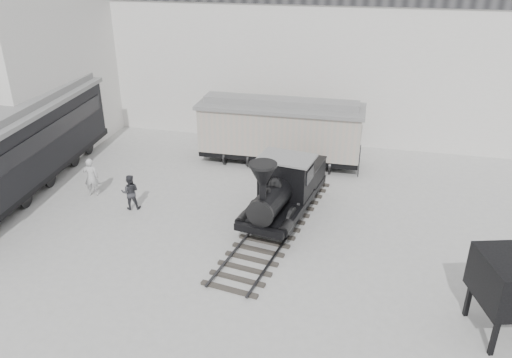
% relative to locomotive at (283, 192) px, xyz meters
% --- Properties ---
extents(ground, '(90.00, 90.00, 0.00)m').
position_rel_locomotive_xyz_m(ground, '(-1.46, -4.20, -1.30)').
color(ground, '#9E9E9B').
extents(north_wall, '(34.00, 2.51, 11.00)m').
position_rel_locomotive_xyz_m(north_wall, '(-1.46, 10.79, 4.25)').
color(north_wall, silver).
rests_on(north_wall, ground).
extents(west_pavilion, '(7.00, 12.11, 9.00)m').
position_rel_locomotive_xyz_m(west_pavilion, '(-15.96, 5.77, 3.20)').
color(west_pavilion, silver).
rests_on(west_pavilion, ground).
extents(locomotive, '(3.73, 10.18, 3.52)m').
position_rel_locomotive_xyz_m(locomotive, '(0.00, 0.00, 0.00)').
color(locomotive, '#312B27').
rests_on(locomotive, ground).
extents(boxcar, '(8.91, 2.86, 3.64)m').
position_rel_locomotive_xyz_m(boxcar, '(-1.31, 6.19, 0.61)').
color(boxcar, black).
rests_on(boxcar, ground).
extents(passenger_coach, '(4.40, 15.15, 4.00)m').
position_rel_locomotive_xyz_m(passenger_coach, '(-13.00, -0.13, 0.91)').
color(passenger_coach, black).
rests_on(passenger_coach, ground).
extents(visitor_a, '(0.80, 0.64, 1.90)m').
position_rel_locomotive_xyz_m(visitor_a, '(-9.30, 0.16, -0.35)').
color(visitor_a, silver).
rests_on(visitor_a, ground).
extents(visitor_b, '(0.98, 0.87, 1.67)m').
position_rel_locomotive_xyz_m(visitor_b, '(-6.90, -0.67, -0.46)').
color(visitor_b, '#323237').
rests_on(visitor_b, ground).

